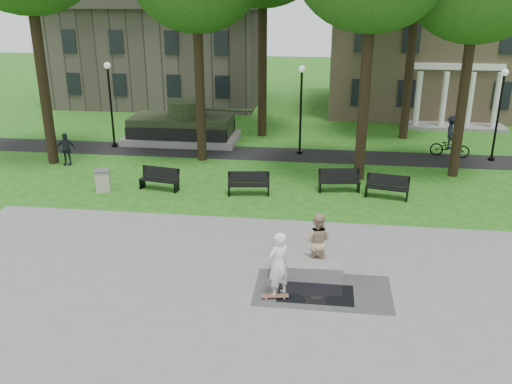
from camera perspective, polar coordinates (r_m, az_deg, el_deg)
ground at (r=18.23m, az=0.86°, el=-6.63°), size 120.00×120.00×0.00m
plaza at (r=13.99m, az=-1.63°, el=-15.81°), size 22.00×16.00×0.02m
footpath at (r=29.39m, az=3.59°, el=3.94°), size 44.00×2.60×0.01m
building_right at (r=43.11m, az=18.95°, el=14.02°), size 17.00×12.00×8.60m
building_left at (r=44.79m, az=-9.50°, el=14.04°), size 15.00×10.00×7.20m
lamp_left at (r=31.30m, az=-15.09°, el=9.54°), size 0.36×0.36×4.73m
lamp_mid at (r=29.00m, az=4.76°, el=9.35°), size 0.36×0.36×4.73m
lamp_right at (r=30.23m, az=24.24°, el=8.10°), size 0.36×0.36×4.73m
tank_monument at (r=32.14m, az=-7.75°, el=6.78°), size 7.45×3.40×2.40m
puddle at (r=16.10m, az=6.29°, el=-10.58°), size 2.20×1.20×0.00m
concrete_block at (r=17.00m, az=5.32°, el=-7.90°), size 2.24×1.09×0.45m
skateboard at (r=15.81m, az=2.02°, el=-10.96°), size 0.80×0.34×0.07m
skateboarder at (r=15.49m, az=2.39°, el=-7.62°), size 0.84×0.84×1.97m
friend_watching at (r=17.07m, az=6.46°, el=-5.15°), size 1.04×0.89×1.88m
pedestrian_walker at (r=29.02m, az=-19.38°, el=4.29°), size 1.01×0.50×1.66m
cyclist at (r=30.57m, az=19.82°, el=5.15°), size 2.12×1.26×2.21m
park_bench_0 at (r=24.36m, az=-10.12°, el=1.45°), size 1.85×0.86×1.00m
park_bench_1 at (r=23.37m, az=-0.75°, el=0.97°), size 1.84×0.76×1.00m
park_bench_2 at (r=24.05m, az=8.77°, el=1.28°), size 1.84×0.77×1.00m
park_bench_3 at (r=23.66m, az=13.62°, el=0.62°), size 1.85×0.88×1.00m
trash_bin at (r=24.76m, az=-15.81°, el=1.21°), size 0.82×0.82×0.96m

